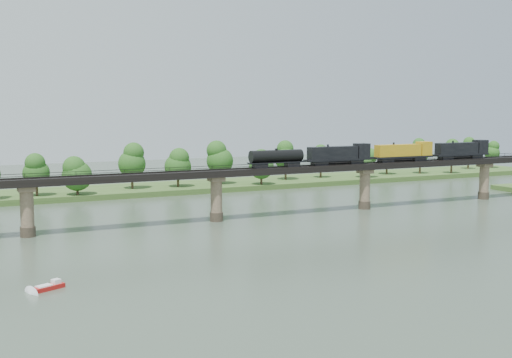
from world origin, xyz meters
name	(u,v)px	position (x,y,z in m)	size (l,w,h in m)	color
ground	(279,247)	(0.00, 0.00, 0.00)	(400.00, 400.00, 0.00)	#354336
far_bank	(147,189)	(0.00, 85.00, 0.80)	(300.00, 24.00, 1.60)	#345321
bridge	(216,197)	(0.00, 30.00, 5.46)	(236.00, 30.00, 11.50)	#473A2D
bridge_superstructure	(216,169)	(0.00, 30.00, 11.79)	(220.00, 4.90, 0.75)	black
far_treeline	(123,165)	(-8.21, 80.52, 8.83)	(289.06, 17.54, 13.60)	#382619
freight_train	(382,153)	(45.09, 30.00, 13.86)	(71.93, 2.80, 4.95)	black
motorboat	(49,286)	(-41.66, -10.02, 0.42)	(4.66, 3.29, 1.23)	#AA1613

